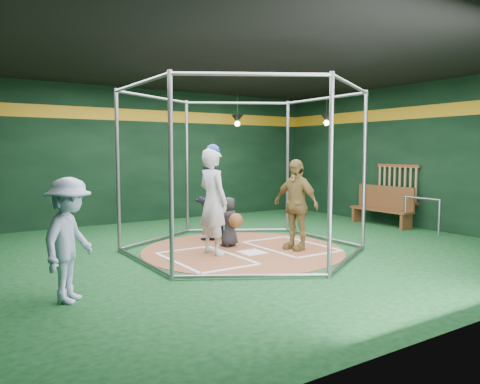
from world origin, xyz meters
TOP-DOWN VIEW (x-y plane):
  - room_shell at (0.00, 0.01)m, footprint 10.10×9.10m
  - clay_disc at (0.00, 0.00)m, footprint 3.80×3.80m
  - home_plate at (0.00, -0.30)m, footprint 0.43×0.43m
  - batter_box_left at (-0.95, -0.25)m, footprint 1.17×1.77m
  - batter_box_right at (0.95, -0.25)m, footprint 1.17×1.77m
  - batting_cage at (-0.00, -0.00)m, footprint 4.05×4.67m
  - bat_rack at (4.93, 0.40)m, footprint 0.07×1.25m
  - pendant_lamp_near at (2.20, 3.60)m, footprint 0.34×0.34m
  - pendant_lamp_far at (4.00, 2.00)m, footprint 0.34×0.34m
  - batter_figure at (-0.64, 0.01)m, footprint 0.53×0.74m
  - visitor_leopard at (0.87, -0.49)m, footprint 0.61×1.06m
  - catcher_figure at (-0.04, 0.41)m, footprint 0.53×0.60m
  - umpire at (-0.00, 1.28)m, footprint 0.95×0.86m
  - bystander_blue at (-3.45, -1.33)m, footprint 1.09×1.14m
  - dugout_bench at (4.63, 0.58)m, footprint 0.40×1.71m
  - steel_railing at (4.55, -0.60)m, footprint 0.05×0.94m

SIDE VIEW (x-z plane):
  - clay_disc at x=0.00m, z-range 0.00..0.01m
  - batter_box_left at x=-0.95m, z-range 0.01..0.02m
  - batter_box_right at x=0.95m, z-range 0.01..0.02m
  - home_plate at x=0.00m, z-range 0.01..0.02m
  - catcher_figure at x=-0.04m, z-range 0.02..0.98m
  - dugout_bench at x=4.63m, z-range 0.01..1.01m
  - steel_railing at x=4.55m, z-range 0.13..0.94m
  - bystander_blue at x=-3.45m, z-range 0.00..1.55m
  - umpire at x=0.00m, z-range 0.01..1.61m
  - visitor_leopard at x=0.87m, z-range 0.01..1.72m
  - batter_figure at x=-0.64m, z-range 0.00..1.98m
  - bat_rack at x=4.93m, z-range 0.56..1.54m
  - batting_cage at x=0.00m, z-range 0.00..3.00m
  - room_shell at x=0.00m, z-range -0.01..3.52m
  - pendant_lamp_near at x=2.20m, z-range 2.29..3.19m
  - pendant_lamp_far at x=4.00m, z-range 2.29..3.19m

